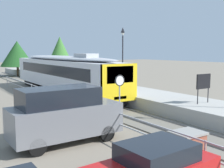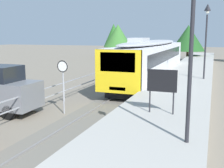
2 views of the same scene
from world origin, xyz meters
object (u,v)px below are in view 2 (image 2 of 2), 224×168
at_px(commuter_train, 152,57).
at_px(platform_notice_board, 162,82).
at_px(speed_limit_sign, 63,74).
at_px(platform_lamp_near_end, 193,14).
at_px(platform_lamp_mid_platform, 207,27).

relative_size(commuter_train, platform_notice_board, 10.68).
bearing_deg(speed_limit_sign, platform_notice_board, -13.64).
height_order(platform_lamp_near_end, platform_lamp_mid_platform, same).
distance_m(platform_lamp_near_end, platform_notice_board, 3.98).
xyz_separation_m(commuter_train, speed_limit_sign, (-1.99, -12.28, -0.02)).
height_order(commuter_train, platform_lamp_near_end, platform_lamp_near_end).
height_order(platform_lamp_mid_platform, platform_notice_board, platform_lamp_mid_platform).
height_order(platform_lamp_near_end, platform_notice_board, platform_lamp_near_end).
bearing_deg(platform_notice_board, commuter_train, 103.70).
bearing_deg(platform_lamp_mid_platform, speed_limit_sign, -126.35).
bearing_deg(commuter_train, platform_lamp_near_end, -74.40).
height_order(platform_lamp_mid_platform, speed_limit_sign, platform_lamp_mid_platform).
relative_size(platform_lamp_mid_platform, speed_limit_sign, 1.91).
xyz_separation_m(commuter_train, platform_notice_board, (3.31, -13.57, 0.04)).
bearing_deg(speed_limit_sign, platform_lamp_mid_platform, 53.65).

